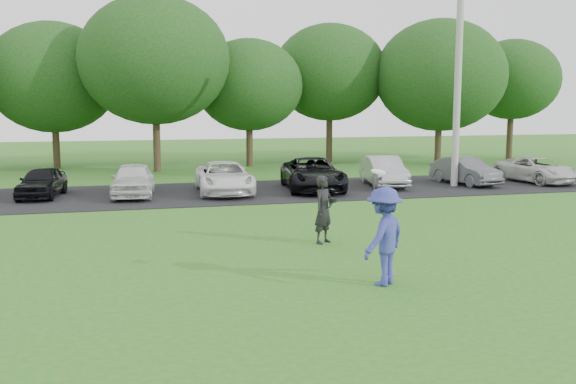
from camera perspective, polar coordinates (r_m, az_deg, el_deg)
The scene contains 7 objects.
ground at distance 12.16m, azimuth 4.26°, elevation -8.28°, with size 100.00×100.00×0.00m, color #267120.
parking_lot at distance 24.57m, azimuth -5.67°, elevation -0.03°, with size 32.00×6.50×0.03m, color black.
utility_pole at distance 26.97m, azimuth 14.88°, elevation 10.17°, with size 0.28×0.28×9.16m, color #A4A5A0.
frisbee_player at distance 12.11m, azimuth 8.51°, elevation -3.90°, with size 1.36×1.28×2.19m.
camera_bystander at distance 15.57m, azimuth 3.20°, elevation -1.57°, with size 0.72×0.68×1.65m.
parked_cars at distance 24.40m, azimuth -5.22°, elevation 1.36°, with size 28.87×4.98×1.26m.
tree_row at distance 34.25m, azimuth -5.90°, elevation 10.40°, with size 42.39×9.85×8.64m.
Camera 1 is at (-3.84, -11.03, 3.38)m, focal length 40.00 mm.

